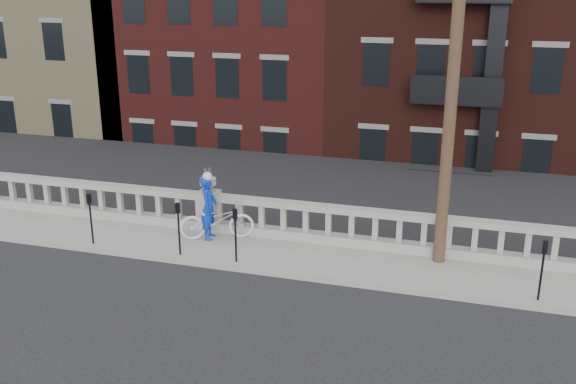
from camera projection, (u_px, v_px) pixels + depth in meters
The scene contains 12 objects.
ground at pixel (139, 298), 14.12m from camera, with size 120.00×120.00×0.00m, color black.
sidewalk at pixel (196, 245), 16.83m from camera, with size 32.00×2.20×0.15m, color gray.
balustrade at pixel (209, 213), 17.52m from camera, with size 28.00×0.34×1.03m.
planter_pedestal at pixel (209, 206), 17.46m from camera, with size 0.55×0.55×1.76m.
lower_level at pixel (360, 61), 34.13m from camera, with size 80.00×44.00×20.80m.
utility_pole at pixel (455, 49), 14.08m from camera, with size 1.60×0.28×10.00m.
parking_meter_a at pixel (90, 213), 16.45m from camera, with size 0.10×0.09×1.36m.
parking_meter_b at pixel (178, 223), 15.78m from camera, with size 0.10×0.09×1.36m.
parking_meter_c at pixel (235, 229), 15.37m from camera, with size 0.10×0.09×1.36m.
parking_meter_d at pixel (543, 264), 13.48m from camera, with size 0.10×0.09×1.36m.
bicycle at pixel (217, 220), 16.90m from camera, with size 0.68×1.96×1.03m, color white.
cyclist at pixel (209, 208), 16.80m from camera, with size 0.63×0.41×1.72m, color #0B32B2.
Camera 1 is at (6.79, -11.22, 6.63)m, focal length 40.00 mm.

